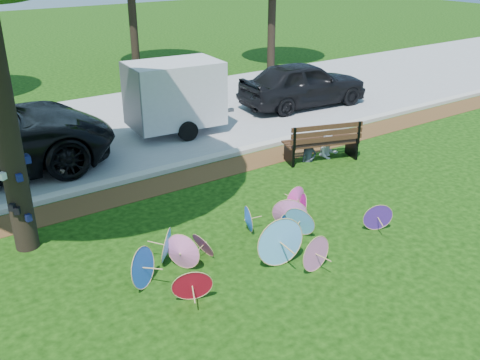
# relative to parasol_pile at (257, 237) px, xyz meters

# --- Properties ---
(ground) EXTENTS (90.00, 90.00, 0.00)m
(ground) POSITION_rel_parasol_pile_xyz_m (0.03, -0.66, -0.36)
(ground) COLOR black
(ground) RESTS_ON ground
(mulch_strip) EXTENTS (90.00, 1.00, 0.01)m
(mulch_strip) POSITION_rel_parasol_pile_xyz_m (0.03, 3.84, -0.36)
(mulch_strip) COLOR #472D16
(mulch_strip) RESTS_ON ground
(curb) EXTENTS (90.00, 0.30, 0.12)m
(curb) POSITION_rel_parasol_pile_xyz_m (0.03, 4.54, -0.30)
(curb) COLOR #B7B5AD
(curb) RESTS_ON ground
(street) EXTENTS (90.00, 8.00, 0.01)m
(street) POSITION_rel_parasol_pile_xyz_m (0.03, 8.69, -0.36)
(street) COLOR gray
(street) RESTS_ON ground
(parasol_pile) EXTENTS (5.49, 2.20, 0.95)m
(parasol_pile) POSITION_rel_parasol_pile_xyz_m (0.00, 0.00, 0.00)
(parasol_pile) COLOR pink
(parasol_pile) RESTS_ON ground
(dark_pickup) EXTENTS (4.89, 2.36, 1.61)m
(dark_pickup) POSITION_rel_parasol_pile_xyz_m (7.31, 7.21, 0.44)
(dark_pickup) COLOR black
(dark_pickup) RESTS_ON ground
(cargo_trailer) EXTENTS (2.86, 1.96, 2.50)m
(cargo_trailer) POSITION_rel_parasol_pile_xyz_m (2.12, 7.14, 0.89)
(cargo_trailer) COLOR silver
(cargo_trailer) RESTS_ON ground
(park_bench) EXTENTS (2.21, 1.38, 1.08)m
(park_bench) POSITION_rel_parasol_pile_xyz_m (4.28, 2.95, 0.18)
(park_bench) COLOR black
(park_bench) RESTS_ON ground
(person_left) EXTENTS (0.48, 0.39, 1.15)m
(person_left) POSITION_rel_parasol_pile_xyz_m (3.93, 3.00, 0.21)
(person_left) COLOR #3B3F51
(person_left) RESTS_ON ground
(person_right) EXTENTS (0.70, 0.58, 1.31)m
(person_right) POSITION_rel_parasol_pile_xyz_m (4.63, 3.00, 0.29)
(person_right) COLOR silver
(person_right) RESTS_ON ground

